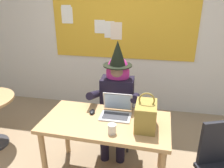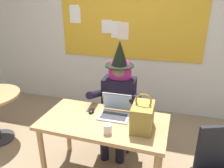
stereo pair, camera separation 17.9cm
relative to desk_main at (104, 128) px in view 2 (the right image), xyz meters
The scene contains 8 objects.
wall_back_bulletin 1.94m from the desk_main, 93.39° to the left, with size 5.66×1.97×2.76m.
desk_main is the anchor object (origin of this frame).
chair_at_desk 0.72m from the desk_main, 89.71° to the left, with size 0.44×0.44×0.91m.
person_costumed 0.61m from the desk_main, 89.17° to the left, with size 0.60×0.65×1.46m.
laptop 0.23m from the desk_main, 58.92° to the left, with size 0.33×0.28×0.23m.
computer_mouse 0.25m from the desk_main, 145.32° to the left, with size 0.06×0.10×0.03m, color black.
handbag 0.47m from the desk_main, ahead, with size 0.20×0.30×0.38m.
coffee_mug 0.28m from the desk_main, 62.22° to the right, with size 0.08×0.08×0.10m, color silver.
Camera 2 is at (0.73, -1.76, 1.95)m, focal length 35.00 mm.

